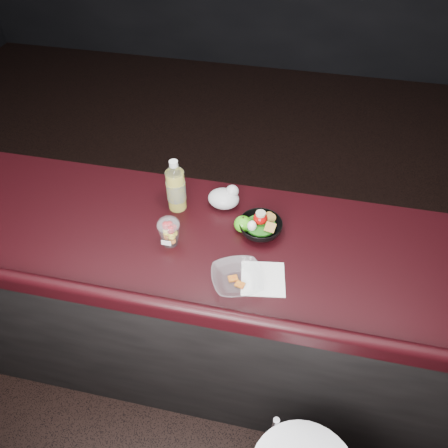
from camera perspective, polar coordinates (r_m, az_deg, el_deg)
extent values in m
plane|color=black|center=(2.49, -4.55, -23.12)|extent=(8.00, 8.00, 0.00)
cube|color=black|center=(2.18, -3.18, -11.12)|extent=(4.00, 0.65, 0.98)
cube|color=black|center=(1.78, -3.82, -1.97)|extent=(4.06, 0.71, 0.04)
cylinder|color=gold|center=(1.84, -6.26, 4.40)|extent=(0.08, 0.08, 0.19)
cylinder|color=white|center=(1.84, -6.26, 4.40)|extent=(0.08, 0.08, 0.19)
cone|color=white|center=(1.77, -6.54, 7.12)|extent=(0.08, 0.08, 0.03)
cylinder|color=white|center=(1.75, -6.62, 7.84)|extent=(0.04, 0.04, 0.02)
cylinder|color=#072D99|center=(1.84, -6.26, 4.40)|extent=(0.08, 0.08, 0.09)
ellipsoid|color=white|center=(1.68, -7.31, -0.06)|extent=(0.09, 0.09, 0.05)
ellipsoid|color=#288B10|center=(1.77, 2.48, -0.01)|extent=(0.07, 0.07, 0.07)
cylinder|color=black|center=(1.74, 2.52, 0.84)|extent=(0.01, 0.01, 0.01)
ellipsoid|color=silver|center=(1.87, -0.05, 3.34)|extent=(0.13, 0.11, 0.08)
sphere|color=silver|center=(1.86, 1.07, 4.28)|extent=(0.06, 0.06, 0.06)
imported|color=black|center=(1.77, 4.77, -0.45)|extent=(0.20, 0.20, 0.05)
cylinder|color=#0F470C|center=(1.76, 4.79, -0.19)|extent=(0.12, 0.12, 0.01)
ellipsoid|color=#9E0706|center=(1.75, 4.77, 0.76)|extent=(0.06, 0.06, 0.05)
cylinder|color=beige|center=(1.73, 4.82, 1.35)|extent=(0.04, 0.04, 0.01)
ellipsoid|color=white|center=(1.73, 3.66, -0.24)|extent=(0.04, 0.04, 0.05)
imported|color=silver|center=(1.59, 1.73, -7.18)|extent=(0.24, 0.24, 0.05)
cube|color=#990F0C|center=(1.61, 1.17, -7.12)|extent=(0.04, 0.04, 0.01)
cube|color=#990F0C|center=(1.60, 2.10, -7.90)|extent=(0.04, 0.03, 0.01)
cube|color=white|center=(1.63, 5.11, -7.13)|extent=(0.18, 0.18, 0.00)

